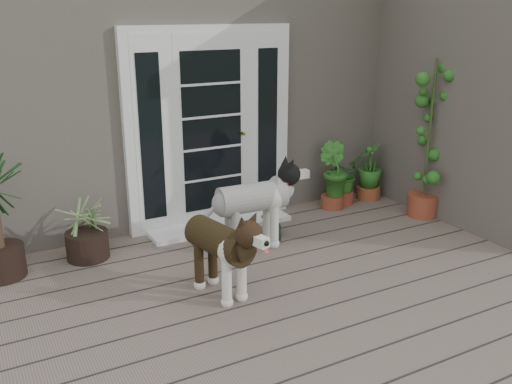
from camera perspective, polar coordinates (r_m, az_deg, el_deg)
name	(u,v)px	position (r m, az deg, el deg)	size (l,w,h in m)	color
deck	(344,308)	(4.78, 8.95, -11.63)	(6.20, 4.60, 0.12)	#6B5B4C
house_main	(163,75)	(7.99, -9.47, 11.69)	(7.40, 4.00, 3.10)	#665E54
house_wing	(497,89)	(7.06, 23.36, 9.65)	(1.60, 2.40, 3.10)	#665E54
door_unit	(211,128)	(6.08, -4.66, 6.50)	(1.90, 0.14, 2.15)	white
door_step	(220,225)	(6.21, -3.67, -3.36)	(1.60, 0.40, 0.05)	white
brindle_dog	(220,255)	(4.66, -3.72, -6.46)	(0.37, 0.86, 0.72)	#352713
white_dog	(252,211)	(5.54, -0.39, -2.00)	(0.40, 0.93, 0.77)	beige
spider_plant	(85,223)	(5.56, -17.03, -3.06)	(0.68, 0.68, 0.72)	#9DB770
herb_a	(344,184)	(6.96, 8.97, 0.80)	(0.39, 0.39, 0.50)	#22621C
herb_b	(333,185)	(6.76, 7.82, 0.75)	(0.39, 0.39, 0.59)	#195819
herb_c	(369,176)	(7.18, 11.48, 1.57)	(0.37, 0.37, 0.58)	#29631C
sapling	(429,138)	(6.57, 17.26, 5.33)	(0.55, 0.55, 1.86)	#18571D
clog_left	(270,220)	(6.28, 1.41, -2.91)	(0.13, 0.27, 0.08)	black
clog_right	(276,232)	(5.95, 2.02, -4.05)	(0.15, 0.32, 0.10)	black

